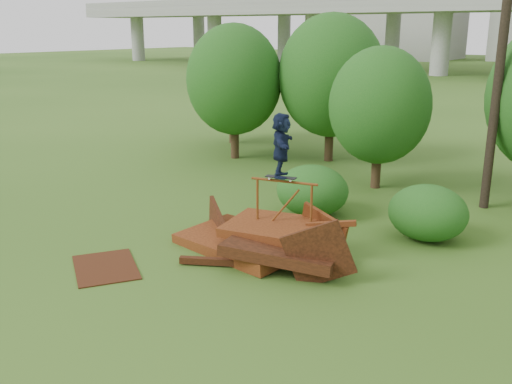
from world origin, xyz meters
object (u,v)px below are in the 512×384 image
Objects in this scene: scrap_pile at (261,241)px; flat_plate at (106,267)px; skater at (281,145)px; utility_pole at (501,53)px.

scrap_pile is 2.73× the size of flat_plate.
flat_plate is (-2.69, -3.38, -2.75)m from skater.
scrap_pile is 3.82m from flat_plate.
scrap_pile is 3.40× the size of skater.
flat_plate is (-2.45, -2.91, -0.35)m from scrap_pile.
scrap_pile is at bearing -113.02° from utility_pole.
utility_pole is at bearing -53.92° from skater.
utility_pole is (5.64, 10.42, 4.78)m from flat_plate.
utility_pole reaches higher than scrap_pile.
skater is 7.90m from utility_pole.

